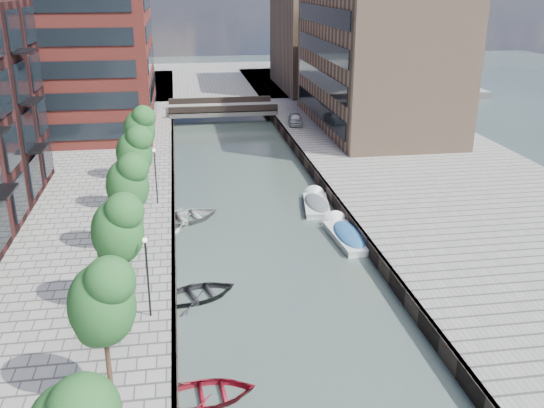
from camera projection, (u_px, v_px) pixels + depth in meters
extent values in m
plane|color=#38473F|center=(255.00, 210.00, 45.65)|extent=(300.00, 300.00, 0.00)
cube|color=gray|center=(456.00, 193.00, 47.79)|extent=(20.00, 140.00, 1.00)
cube|color=#332823|center=(173.00, 209.00, 44.59)|extent=(0.25, 140.00, 1.00)
cube|color=#332823|center=(334.00, 200.00, 46.36)|extent=(0.25, 140.00, 1.00)
cube|color=gray|center=(209.00, 81.00, 101.07)|extent=(80.00, 40.00, 1.00)
cube|color=#8E6F57|center=(375.00, 62.00, 65.57)|extent=(12.00, 25.00, 14.00)
cube|color=#8E6F57|center=(320.00, 33.00, 89.31)|extent=(12.00, 20.00, 16.00)
cube|color=gray|center=(222.00, 109.00, 74.85)|extent=(13.00, 6.00, 0.60)
cube|color=#332823|center=(224.00, 109.00, 72.04)|extent=(13.00, 0.40, 0.80)
cube|color=#332823|center=(220.00, 100.00, 77.23)|extent=(13.00, 0.40, 0.80)
cylinder|color=#382619|center=(108.00, 362.00, 23.13)|extent=(0.20, 0.20, 3.20)
ellipsoid|color=#235D28|center=(101.00, 299.00, 22.18)|extent=(2.50, 2.50, 3.25)
cylinder|color=#382619|center=(122.00, 279.00, 29.62)|extent=(0.20, 0.20, 3.20)
ellipsoid|color=#235D28|center=(117.00, 227.00, 28.67)|extent=(2.50, 2.50, 3.25)
cylinder|color=#382619|center=(131.00, 225.00, 36.10)|extent=(0.20, 0.20, 3.20)
ellipsoid|color=#235D28|center=(127.00, 182.00, 35.16)|extent=(2.50, 2.50, 3.25)
cylinder|color=#382619|center=(137.00, 188.00, 42.59)|extent=(0.20, 0.20, 3.20)
ellipsoid|color=#235D28|center=(134.00, 150.00, 41.64)|extent=(2.50, 2.50, 3.25)
cylinder|color=#382619|center=(142.00, 160.00, 49.07)|extent=(0.20, 0.20, 3.20)
ellipsoid|color=#235D28|center=(139.00, 127.00, 48.13)|extent=(2.50, 2.50, 3.25)
cylinder|color=black|center=(148.00, 279.00, 28.74)|extent=(0.10, 0.10, 4.00)
sphere|color=#FFF2CC|center=(145.00, 240.00, 28.04)|extent=(0.24, 0.24, 0.24)
cylinder|color=black|center=(156.00, 177.00, 43.56)|extent=(0.10, 0.10, 4.00)
sphere|color=#FFF2CC|center=(154.00, 150.00, 42.87)|extent=(0.24, 0.24, 0.24)
imported|color=maroon|center=(208.00, 398.00, 25.14)|extent=(4.33, 3.26, 0.85)
imported|color=#AEAEAC|center=(186.00, 221.00, 43.63)|extent=(6.23, 5.50, 1.07)
imported|color=black|center=(198.00, 298.00, 33.11)|extent=(5.21, 4.41, 0.92)
cube|color=silver|center=(349.00, 241.00, 40.23)|extent=(2.27, 5.25, 0.72)
cube|color=silver|center=(349.00, 235.00, 40.09)|extent=(2.36, 5.37, 0.11)
cone|color=silver|center=(336.00, 226.00, 42.55)|extent=(1.96, 1.14, 1.89)
ellipsoid|color=#1E528A|center=(349.00, 234.00, 40.08)|extent=(2.12, 4.80, 0.62)
cube|color=silver|center=(316.00, 208.00, 46.01)|extent=(2.41, 4.85, 0.66)
cube|color=silver|center=(316.00, 204.00, 45.89)|extent=(2.51, 4.96, 0.10)
cone|color=silver|center=(314.00, 197.00, 48.17)|extent=(1.83, 1.16, 1.72)
ellipsoid|color=#4E5255|center=(316.00, 203.00, 45.87)|extent=(2.25, 4.44, 0.57)
imported|color=silver|center=(295.00, 119.00, 68.08)|extent=(1.96, 3.91, 1.28)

